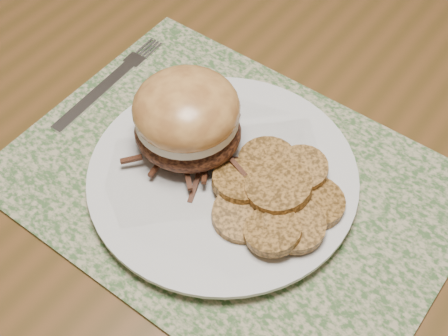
# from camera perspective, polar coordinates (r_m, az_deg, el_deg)

# --- Properties ---
(dining_table) EXTENTS (1.50, 0.90, 0.75)m
(dining_table) POSITION_cam_1_polar(r_m,az_deg,el_deg) (0.72, 17.08, -9.01)
(dining_table) COLOR brown
(dining_table) RESTS_ON ground
(placemat) EXTENTS (0.45, 0.33, 0.00)m
(placemat) POSITION_cam_1_polar(r_m,az_deg,el_deg) (0.65, 0.70, -1.49)
(placemat) COLOR #3F6132
(placemat) RESTS_ON dining_table
(dinner_plate) EXTENTS (0.26, 0.26, 0.02)m
(dinner_plate) POSITION_cam_1_polar(r_m,az_deg,el_deg) (0.64, -0.11, -0.85)
(dinner_plate) COLOR silver
(dinner_plate) RESTS_ON placemat
(pork_sandwich) EXTENTS (0.13, 0.12, 0.08)m
(pork_sandwich) POSITION_cam_1_polar(r_m,az_deg,el_deg) (0.63, -3.41, 4.60)
(pork_sandwich) COLOR black
(pork_sandwich) RESTS_ON dinner_plate
(roasted_potatoes) EXTENTS (0.15, 0.15, 0.03)m
(roasted_potatoes) POSITION_cam_1_polar(r_m,az_deg,el_deg) (0.61, 4.84, -2.53)
(roasted_potatoes) COLOR #9F6B2E
(roasted_potatoes) RESTS_ON dinner_plate
(fork) EXTENTS (0.02, 0.18, 0.00)m
(fork) POSITION_cam_1_polar(r_m,az_deg,el_deg) (0.75, -10.39, 7.70)
(fork) COLOR silver
(fork) RESTS_ON placemat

